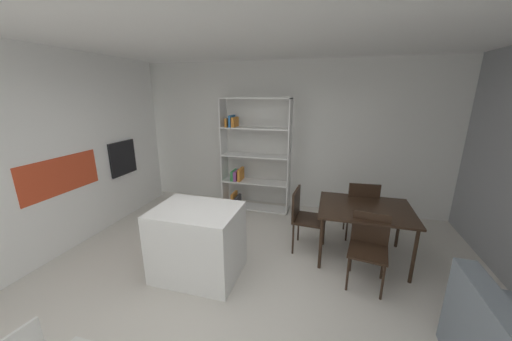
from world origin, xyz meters
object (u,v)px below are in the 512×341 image
built_in_oven (123,158)px  dining_table (365,212)px  dining_chair_far (361,207)px  open_bookshelf (251,158)px  dining_chair_island_side (303,214)px  dining_chair_near (369,242)px  kitchen_island (198,242)px

built_in_oven → dining_table: size_ratio=0.50×
built_in_oven → dining_chair_far: 4.11m
open_bookshelf → dining_chair_island_side: (1.14, -1.23, -0.46)m
built_in_oven → dining_chair_far: size_ratio=0.63×
dining_chair_far → built_in_oven: bearing=-1.2°
dining_table → dining_chair_island_side: 0.82m
dining_chair_near → dining_chair_far: bearing=98.9°
built_in_oven → dining_chair_near: (4.08, -0.80, -0.59)m
dining_table → dining_chair_island_side: bearing=179.5°
dining_chair_near → built_in_oven: bearing=177.4°
kitchen_island → dining_chair_near: size_ratio=1.20×
built_in_oven → dining_chair_island_side: (3.25, -0.29, -0.55)m
open_bookshelf → dining_chair_far: bearing=-20.8°
built_in_oven → dining_chair_near: 4.20m
dining_chair_island_side → dining_chair_near: size_ratio=1.07×
built_in_oven → dining_chair_island_side: 3.31m
dining_table → dining_chair_island_side: size_ratio=1.32×
dining_table → dining_chair_island_side: dining_chair_island_side is taller
kitchen_island → dining_chair_far: 2.46m
kitchen_island → dining_chair_far: (2.01, 1.43, 0.11)m
dining_table → dining_chair_near: (0.01, -0.50, -0.17)m
kitchen_island → open_bookshelf: open_bookshelf is taller
built_in_oven → dining_table: bearing=-4.2°
dining_chair_near → dining_table: bearing=100.1°
built_in_oven → open_bookshelf: open_bookshelf is taller
dining_table → open_bookshelf: bearing=147.7°
kitchen_island → dining_chair_near: kitchen_island is taller
built_in_oven → kitchen_island: 2.49m
dining_chair_island_side → dining_chair_near: 0.97m
dining_chair_far → dining_chair_island_side: size_ratio=1.05×
kitchen_island → dining_chair_island_side: (1.19, 0.94, 0.11)m
open_bookshelf → kitchen_island: bearing=-91.1°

